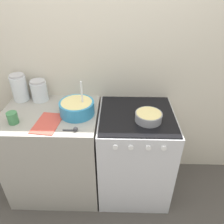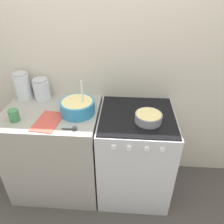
{
  "view_description": "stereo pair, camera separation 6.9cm",
  "coord_description": "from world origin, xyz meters",
  "px_view_note": "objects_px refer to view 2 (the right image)",
  "views": [
    {
      "loc": [
        0.17,
        -1.25,
        1.95
      ],
      "look_at": [
        0.13,
        0.28,
        0.97
      ],
      "focal_mm": 35.0,
      "sensor_mm": 36.0,
      "label": 1
    },
    {
      "loc": [
        0.24,
        -1.25,
        1.95
      ],
      "look_at": [
        0.13,
        0.28,
        0.97
      ],
      "focal_mm": 35.0,
      "sensor_mm": 36.0,
      "label": 2
    }
  ],
  "objects_px": {
    "stove": "(134,154)",
    "mixing_bowl": "(77,106)",
    "storage_jar_left": "(23,87)",
    "storage_jar_middle": "(42,90)",
    "tin_can": "(14,115)",
    "baking_pan": "(148,117)"
  },
  "relations": [
    {
      "from": "stove",
      "to": "mixing_bowl",
      "type": "relative_size",
      "value": 3.0
    },
    {
      "from": "mixing_bowl",
      "to": "storage_jar_left",
      "type": "xyz_separation_m",
      "value": [
        -0.57,
        0.23,
        0.04
      ]
    },
    {
      "from": "baking_pan",
      "to": "storage_jar_left",
      "type": "relative_size",
      "value": 0.85
    },
    {
      "from": "tin_can",
      "to": "baking_pan",
      "type": "bearing_deg",
      "value": 3.34
    },
    {
      "from": "tin_can",
      "to": "mixing_bowl",
      "type": "bearing_deg",
      "value": 16.83
    },
    {
      "from": "stove",
      "to": "storage_jar_left",
      "type": "relative_size",
      "value": 3.58
    },
    {
      "from": "stove",
      "to": "baking_pan",
      "type": "relative_size",
      "value": 4.19
    },
    {
      "from": "mixing_bowl",
      "to": "storage_jar_left",
      "type": "bearing_deg",
      "value": 157.62
    },
    {
      "from": "mixing_bowl",
      "to": "tin_can",
      "type": "height_order",
      "value": "mixing_bowl"
    },
    {
      "from": "stove",
      "to": "storage_jar_middle",
      "type": "bearing_deg",
      "value": 165.68
    },
    {
      "from": "storage_jar_middle",
      "to": "tin_can",
      "type": "distance_m",
      "value": 0.4
    },
    {
      "from": "storage_jar_left",
      "to": "storage_jar_middle",
      "type": "relative_size",
      "value": 1.28
    },
    {
      "from": "storage_jar_left",
      "to": "storage_jar_middle",
      "type": "distance_m",
      "value": 0.18
    },
    {
      "from": "mixing_bowl",
      "to": "tin_can",
      "type": "xyz_separation_m",
      "value": [
        -0.49,
        -0.15,
        -0.02
      ]
    },
    {
      "from": "baking_pan",
      "to": "storage_jar_left",
      "type": "height_order",
      "value": "storage_jar_left"
    },
    {
      "from": "stove",
      "to": "mixing_bowl",
      "type": "distance_m",
      "value": 0.74
    },
    {
      "from": "storage_jar_left",
      "to": "tin_can",
      "type": "distance_m",
      "value": 0.4
    },
    {
      "from": "baking_pan",
      "to": "tin_can",
      "type": "distance_m",
      "value": 1.09
    },
    {
      "from": "stove",
      "to": "mixing_bowl",
      "type": "height_order",
      "value": "mixing_bowl"
    },
    {
      "from": "mixing_bowl",
      "to": "baking_pan",
      "type": "distance_m",
      "value": 0.61
    },
    {
      "from": "stove",
      "to": "storage_jar_left",
      "type": "bearing_deg",
      "value": 167.98
    },
    {
      "from": "storage_jar_left",
      "to": "storage_jar_middle",
      "type": "bearing_deg",
      "value": 0.0
    }
  ]
}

